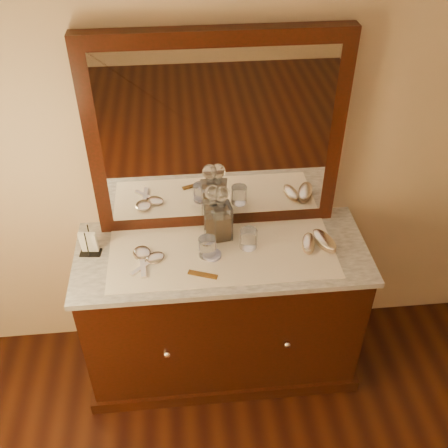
{
  "coord_description": "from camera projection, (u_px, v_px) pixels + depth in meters",
  "views": [
    {
      "loc": [
        -0.18,
        0.06,
        2.54
      ],
      "look_at": [
        0.0,
        1.85,
        1.1
      ],
      "focal_mm": 41.64,
      "sensor_mm": 36.0,
      "label": 1
    }
  ],
  "objects": [
    {
      "name": "dresser_cabinet",
      "position": [
        222.0,
        312.0,
        2.82
      ],
      "size": [
        1.4,
        0.55,
        0.82
      ],
      "primitive_type": "cube",
      "color": "black",
      "rests_on": "floor"
    },
    {
      "name": "decanter_right",
      "position": [
        222.0,
        218.0,
        2.55
      ],
      "size": [
        0.11,
        0.11,
        0.3
      ],
      "color": "brown",
      "rests_on": "lace_runner"
    },
    {
      "name": "dresser_plinth",
      "position": [
        222.0,
        354.0,
        3.05
      ],
      "size": [
        1.46,
        0.59,
        0.08
      ],
      "primitive_type": "cube",
      "color": "black",
      "rests_on": "floor"
    },
    {
      "name": "marble_top",
      "position": [
        222.0,
        253.0,
        2.55
      ],
      "size": [
        1.44,
        0.59,
        0.03
      ],
      "primitive_type": "cube",
      "color": "white",
      "rests_on": "dresser_cabinet"
    },
    {
      "name": "comb",
      "position": [
        203.0,
        275.0,
        2.41
      ],
      "size": [
        0.14,
        0.07,
        0.01
      ],
      "primitive_type": "cube",
      "rotation": [
        0.0,
        0.0,
        -0.36
      ],
      "color": "brown",
      "rests_on": "lace_runner"
    },
    {
      "name": "mirror_glass",
      "position": [
        217.0,
        140.0,
        2.4
      ],
      "size": [
        1.06,
        0.01,
        0.86
      ],
      "primitive_type": "cube",
      "color": "white",
      "rests_on": "marble_top"
    },
    {
      "name": "knob_right",
      "position": [
        287.0,
        344.0,
        2.6
      ],
      "size": [
        0.04,
        0.04,
        0.04
      ],
      "primitive_type": "sphere",
      "color": "silver",
      "rests_on": "dresser_cabinet"
    },
    {
      "name": "hand_mirror_inner",
      "position": [
        153.0,
        260.0,
        2.48
      ],
      "size": [
        0.18,
        0.18,
        0.02
      ],
      "color": "silver",
      "rests_on": "lace_runner"
    },
    {
      "name": "knob_left",
      "position": [
        167.0,
        354.0,
        2.55
      ],
      "size": [
        0.04,
        0.04,
        0.04
      ],
      "primitive_type": "sphere",
      "color": "silver",
      "rests_on": "dresser_cabinet"
    },
    {
      "name": "decanter_left",
      "position": [
        213.0,
        217.0,
        2.56
      ],
      "size": [
        0.09,
        0.09,
        0.31
      ],
      "color": "brown",
      "rests_on": "lace_runner"
    },
    {
      "name": "lace_runner",
      "position": [
        222.0,
        254.0,
        2.53
      ],
      "size": [
        1.1,
        0.45,
        0.0
      ],
      "primitive_type": "cube",
      "color": "white",
      "rests_on": "marble_top"
    },
    {
      "name": "brush_far",
      "position": [
        324.0,
        241.0,
        2.56
      ],
      "size": [
        0.13,
        0.19,
        0.05
      ],
      "color": "#9D7E60",
      "rests_on": "lace_runner"
    },
    {
      "name": "pin_dish",
      "position": [
        213.0,
        255.0,
        2.51
      ],
      "size": [
        0.11,
        0.11,
        0.01
      ],
      "primitive_type": "cylinder",
      "rotation": [
        0.0,
        0.0,
        0.43
      ],
      "color": "white",
      "rests_on": "lace_runner"
    },
    {
      "name": "napkin_rack",
      "position": [
        89.0,
        244.0,
        2.5
      ],
      "size": [
        0.11,
        0.07,
        0.15
      ],
      "color": "black",
      "rests_on": "marble_top"
    },
    {
      "name": "brush_near",
      "position": [
        309.0,
        243.0,
        2.55
      ],
      "size": [
        0.1,
        0.16,
        0.04
      ],
      "color": "#9D7E60",
      "rests_on": "lace_runner"
    },
    {
      "name": "tumblers",
      "position": [
        228.0,
        243.0,
        2.51
      ],
      "size": [
        0.29,
        0.13,
        0.1
      ],
      "color": "white",
      "rests_on": "lace_runner"
    },
    {
      "name": "mirror_frame",
      "position": [
        217.0,
        136.0,
        2.42
      ],
      "size": [
        1.2,
        0.08,
        1.0
      ],
      "primitive_type": "cube",
      "color": "black",
      "rests_on": "marble_top"
    },
    {
      "name": "hand_mirror_outer",
      "position": [
        142.0,
        256.0,
        2.5
      ],
      "size": [
        0.1,
        0.23,
        0.02
      ],
      "color": "silver",
      "rests_on": "lace_runner"
    }
  ]
}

